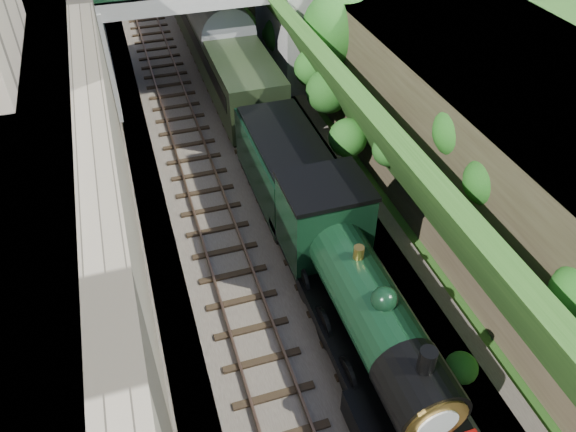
{
  "coord_description": "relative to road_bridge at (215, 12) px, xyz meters",
  "views": [
    {
      "loc": [
        -4.43,
        -5.65,
        14.92
      ],
      "look_at": [
        0.0,
        8.21,
        2.73
      ],
      "focal_mm": 35.0,
      "sensor_mm": 36.0,
      "label": 1
    }
  ],
  "objects": [
    {
      "name": "street_plateau_right",
      "position": [
        8.56,
        -4.0,
        -0.95
      ],
      "size": [
        8.0,
        90.0,
        6.25
      ],
      "primitive_type": "cube",
      "color": "#262628",
      "rests_on": "ground"
    },
    {
      "name": "tender",
      "position": [
        0.26,
        -11.68,
        -2.46
      ],
      "size": [
        2.7,
        6.0,
        3.05
      ],
      "color": "black",
      "rests_on": "trackbed"
    },
    {
      "name": "street_plateau_left",
      "position": [
        -9.94,
        -4.0,
        -0.58
      ],
      "size": [
        6.0,
        90.0,
        7.0
      ],
      "primitive_type": "cube",
      "color": "#262628",
      "rests_on": "ground"
    },
    {
      "name": "track_left",
      "position": [
        -2.94,
        -4.0,
        -3.83
      ],
      "size": [
        2.5,
        90.0,
        0.2
      ],
      "color": "black",
      "rests_on": "trackbed"
    },
    {
      "name": "road_bridge",
      "position": [
        0.0,
        0.0,
        0.0
      ],
      "size": [
        16.0,
        6.4,
        7.25
      ],
      "color": "gray",
      "rests_on": "ground"
    },
    {
      "name": "retaining_wall",
      "position": [
        -6.44,
        -4.0,
        -0.58
      ],
      "size": [
        1.0,
        90.0,
        7.0
      ],
      "primitive_type": "cube",
      "color": "#756B56",
      "rests_on": "ground"
    },
    {
      "name": "coach_front",
      "position": [
        0.26,
        0.92,
        -2.03
      ],
      "size": [
        2.9,
        18.0,
        3.7
      ],
      "color": "black",
      "rests_on": "trackbed"
    },
    {
      "name": "embankment_slope",
      "position": [
        4.05,
        -5.59,
        -1.33
      ],
      "size": [
        4.63,
        90.0,
        6.5
      ],
      "color": "#1E4714",
      "rests_on": "ground"
    },
    {
      "name": "tree",
      "position": [
        4.97,
        -5.56,
        0.57
      ],
      "size": [
        3.6,
        3.8,
        6.6
      ],
      "color": "black",
      "rests_on": "ground"
    },
    {
      "name": "track_right",
      "position": [
        0.26,
        -4.0,
        -3.83
      ],
      "size": [
        2.5,
        90.0,
        0.2
      ],
      "color": "black",
      "rests_on": "trackbed"
    },
    {
      "name": "trackbed",
      "position": [
        -0.94,
        -4.0,
        -3.98
      ],
      "size": [
        10.0,
        90.0,
        0.2
      ],
      "primitive_type": "cube",
      "color": "#473F38",
      "rests_on": "ground"
    },
    {
      "name": "locomotive",
      "position": [
        0.26,
        -19.05,
        -2.18
      ],
      "size": [
        3.1,
        10.23,
        3.83
      ],
      "color": "black",
      "rests_on": "trackbed"
    }
  ]
}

